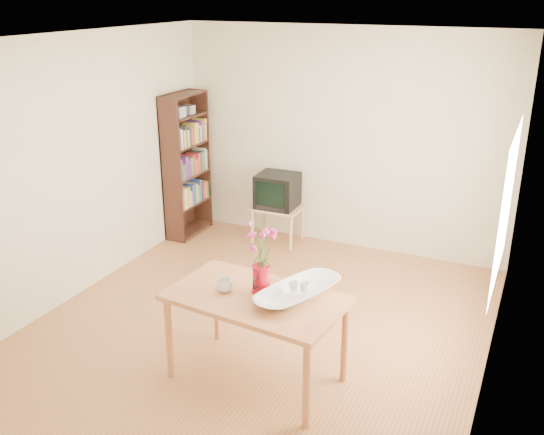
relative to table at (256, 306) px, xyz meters
The scene contains 11 objects.
room 1.00m from the table, 112.90° to the left, with size 4.50×4.50×4.50m.
table is the anchor object (origin of this frame).
tv_stand 2.88m from the table, 111.04° to the left, with size 0.60×0.45×0.46m.
bookshelf 3.29m from the table, 131.55° to the left, with size 0.28×0.70×1.80m.
pitcher 0.21m from the table, 80.96° to the left, with size 0.15×0.23×0.23m.
flowers 0.50m from the table, 80.76° to the left, with size 0.27×0.27×0.38m, color #F639A0, non-canonical shape.
mug 0.29m from the table, behind, with size 0.12×0.12×0.10m, color white.
bowl 0.46m from the table, 23.37° to the left, with size 0.52×0.52×0.49m, color white.
teacup_a 0.40m from the table, 26.53° to the left, with size 0.07×0.07×0.06m, color white.
teacup_b 0.47m from the table, 23.45° to the left, with size 0.07×0.07×0.06m, color white.
television 2.88m from the table, 110.94° to the left, with size 0.49×0.46×0.41m.
Camera 1 is at (2.19, -4.41, 2.97)m, focal length 40.00 mm.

